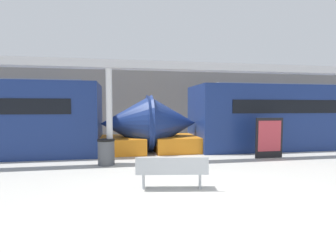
# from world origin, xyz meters

# --- Properties ---
(ground_plane) EXTENTS (60.00, 60.00, 0.00)m
(ground_plane) POSITION_xyz_m (0.00, 0.00, 0.00)
(ground_plane) COLOR #B2AFA8
(station_wall) EXTENTS (56.00, 0.20, 5.00)m
(station_wall) POSITION_xyz_m (0.00, 12.08, 2.50)
(station_wall) COLOR gray
(station_wall) RESTS_ON ground_plane
(train_left) EXTENTS (18.87, 2.93, 3.20)m
(train_left) POSITION_xyz_m (8.86, 6.79, 1.53)
(train_left) COLOR navy
(train_left) RESTS_ON ground_plane
(bench_near) EXTENTS (1.83, 0.72, 0.85)m
(bench_near) POSITION_xyz_m (-0.63, 0.95, 0.51)
(bench_near) COLOR #ADB2B7
(bench_near) RESTS_ON ground_plane
(trash_bin) EXTENTS (0.62, 0.62, 0.92)m
(trash_bin) POSITION_xyz_m (-2.39, 4.18, 0.46)
(trash_bin) COLOR #4C4F54
(trash_bin) RESTS_ON ground_plane
(poster_board) EXTENTS (1.17, 0.07, 1.64)m
(poster_board) POSITION_xyz_m (4.06, 4.31, 0.83)
(poster_board) COLOR black
(poster_board) RESTS_ON ground_plane
(support_column_near) EXTENTS (0.23, 0.23, 3.44)m
(support_column_near) POSITION_xyz_m (-2.26, 4.38, 1.72)
(support_column_near) COLOR silver
(support_column_near) RESTS_ON ground_plane
(canopy_beam) EXTENTS (28.00, 0.60, 0.28)m
(canopy_beam) POSITION_xyz_m (-2.26, 4.38, 3.58)
(canopy_beam) COLOR #B7B7BC
(canopy_beam) RESTS_ON support_column_near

